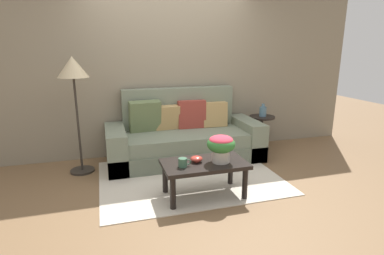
% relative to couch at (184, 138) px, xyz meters
% --- Properties ---
extents(ground_plane, '(14.00, 14.00, 0.00)m').
position_rel_couch_xyz_m(ground_plane, '(-0.11, -0.87, -0.32)').
color(ground_plane, brown).
extents(wall_back, '(6.40, 0.12, 2.86)m').
position_rel_couch_xyz_m(wall_back, '(-0.11, 0.48, 1.11)').
color(wall_back, gray).
rests_on(wall_back, ground).
extents(area_rug, '(2.29, 1.74, 0.01)m').
position_rel_couch_xyz_m(area_rug, '(-0.11, -0.71, -0.32)').
color(area_rug, beige).
rests_on(area_rug, ground).
extents(couch, '(2.28, 0.91, 1.05)m').
position_rel_couch_xyz_m(couch, '(0.00, 0.00, 0.00)').
color(couch, '#626B59').
rests_on(couch, ground).
extents(coffee_table, '(0.95, 0.52, 0.41)m').
position_rel_couch_xyz_m(coffee_table, '(-0.09, -1.24, 0.02)').
color(coffee_table, black).
rests_on(coffee_table, ground).
extents(side_table, '(0.41, 0.41, 0.56)m').
position_rel_couch_xyz_m(side_table, '(1.37, 0.10, 0.06)').
color(side_table, black).
rests_on(side_table, ground).
extents(floor_lamp, '(0.39, 0.39, 1.55)m').
position_rel_couch_xyz_m(floor_lamp, '(-1.47, -0.09, 0.98)').
color(floor_lamp, '#2D2823').
rests_on(floor_lamp, ground).
extents(potted_plant, '(0.31, 0.31, 0.31)m').
position_rel_couch_xyz_m(potted_plant, '(0.09, -1.29, 0.29)').
color(potted_plant, '#B7B2A8').
rests_on(potted_plant, coffee_table).
extents(coffee_mug, '(0.14, 0.09, 0.10)m').
position_rel_couch_xyz_m(coffee_mug, '(-0.36, -1.31, 0.14)').
color(coffee_mug, '#3D664C').
rests_on(coffee_mug, coffee_table).
extents(snack_bowl, '(0.14, 0.14, 0.07)m').
position_rel_couch_xyz_m(snack_bowl, '(-0.17, -1.21, 0.13)').
color(snack_bowl, '#B2382D').
rests_on(snack_bowl, coffee_table).
extents(table_vase, '(0.11, 0.11, 0.21)m').
position_rel_couch_xyz_m(table_vase, '(1.37, 0.09, 0.32)').
color(table_vase, slate).
rests_on(table_vase, side_table).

